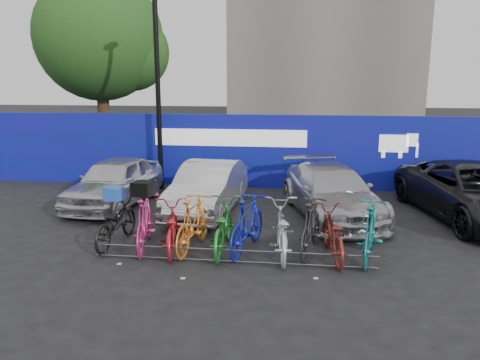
% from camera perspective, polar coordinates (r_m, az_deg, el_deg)
% --- Properties ---
extents(ground, '(100.00, 100.00, 0.00)m').
position_cam_1_polar(ground, '(9.87, -0.43, -8.83)').
color(ground, black).
rests_on(ground, ground).
extents(hoarding, '(22.00, 0.18, 2.40)m').
position_cam_1_polar(hoarding, '(15.36, 2.52, 3.50)').
color(hoarding, navy).
rests_on(hoarding, ground).
extents(tree, '(5.40, 5.20, 7.80)m').
position_cam_1_polar(tree, '(20.83, -16.12, 16.05)').
color(tree, '#382314').
rests_on(tree, ground).
extents(lamppost, '(0.25, 0.50, 6.11)m').
position_cam_1_polar(lamppost, '(15.18, -9.98, 11.07)').
color(lamppost, black).
rests_on(lamppost, ground).
extents(bike_rack, '(5.60, 0.03, 0.30)m').
position_cam_1_polar(bike_rack, '(9.26, -0.92, -9.23)').
color(bike_rack, '#595B60').
rests_on(bike_rack, ground).
extents(car_0, '(2.01, 4.16, 1.37)m').
position_cam_1_polar(car_0, '(13.74, -15.03, -0.17)').
color(car_0, '#BCBBC1').
rests_on(car_0, ground).
extents(car_1, '(1.75, 4.16, 1.33)m').
position_cam_1_polar(car_1, '(12.61, -3.94, -0.97)').
color(car_1, silver).
rests_on(car_1, ground).
extents(car_2, '(2.96, 4.86, 1.32)m').
position_cam_1_polar(car_2, '(12.45, 11.08, -1.39)').
color(car_2, '#A9A8AE').
rests_on(car_2, ground).
extents(car_3, '(3.39, 5.56, 1.44)m').
position_cam_1_polar(car_3, '(13.31, 26.72, -1.34)').
color(car_3, black).
rests_on(car_3, ground).
extents(bike_0, '(0.79, 1.95, 1.00)m').
position_cam_1_polar(bike_0, '(10.54, -14.93, -4.99)').
color(bike_0, black).
rests_on(bike_0, ground).
extents(bike_1, '(0.87, 2.01, 1.17)m').
position_cam_1_polar(bike_1, '(10.10, -11.58, -5.08)').
color(bike_1, '#CB2D76').
rests_on(bike_1, ground).
extents(bike_2, '(1.07, 2.02, 1.01)m').
position_cam_1_polar(bike_2, '(9.94, -8.44, -5.74)').
color(bike_2, red).
rests_on(bike_2, ground).
extents(bike_3, '(0.80, 1.98, 1.16)m').
position_cam_1_polar(bike_3, '(9.89, -5.72, -5.31)').
color(bike_3, orange).
rests_on(bike_3, ground).
extents(bike_4, '(0.74, 2.06, 1.08)m').
position_cam_1_polar(bike_4, '(9.79, -2.16, -5.69)').
color(bike_4, '#217F29').
rests_on(bike_4, ground).
extents(bike_5, '(1.00, 2.05, 1.19)m').
position_cam_1_polar(bike_5, '(9.75, 0.90, -5.42)').
color(bike_5, '#121CA4').
rests_on(bike_5, ground).
extents(bike_6, '(0.93, 2.15, 1.10)m').
position_cam_1_polar(bike_6, '(9.60, 4.99, -6.02)').
color(bike_6, '#B8BAC0').
rests_on(bike_6, ground).
extents(bike_7, '(0.93, 1.96, 1.14)m').
position_cam_1_polar(bike_7, '(9.80, 8.64, -5.62)').
color(bike_7, '#29292C').
rests_on(bike_7, ground).
extents(bike_8, '(0.90, 2.02, 1.02)m').
position_cam_1_polar(bike_8, '(9.63, 11.20, -6.40)').
color(bike_8, maroon).
rests_on(bike_8, ground).
extents(bike_9, '(0.99, 2.04, 1.18)m').
position_cam_1_polar(bike_9, '(9.68, 15.58, -6.04)').
color(bike_9, '#166A6B').
rests_on(bike_9, ground).
extents(cargo_crate, '(0.45, 0.39, 0.27)m').
position_cam_1_polar(cargo_crate, '(10.37, -15.12, -1.61)').
color(cargo_crate, blue).
rests_on(cargo_crate, bike_0).
extents(cargo_topcase, '(0.45, 0.42, 0.29)m').
position_cam_1_polar(cargo_topcase, '(9.91, -11.76, -1.04)').
color(cargo_topcase, black).
rests_on(cargo_topcase, bike_1).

